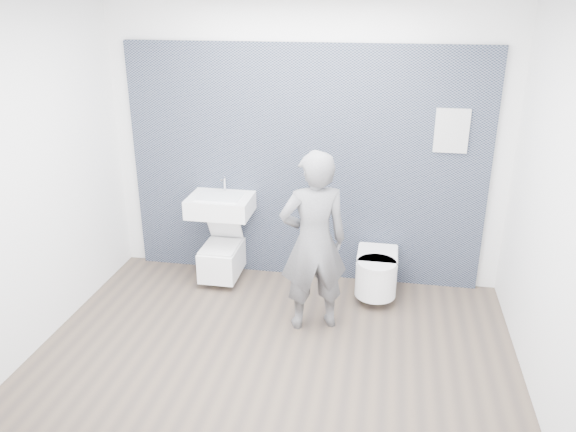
% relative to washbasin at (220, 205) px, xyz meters
% --- Properties ---
extents(ground, '(4.00, 4.00, 0.00)m').
position_rel_washbasin_xyz_m(ground, '(0.81, -1.20, -0.83)').
color(ground, brown).
rests_on(ground, ground).
extents(room_shell, '(4.00, 4.00, 4.00)m').
position_rel_washbasin_xyz_m(room_shell, '(0.81, -1.20, 0.91)').
color(room_shell, silver).
rests_on(room_shell, ground).
extents(tile_wall, '(3.60, 0.06, 2.40)m').
position_rel_washbasin_xyz_m(tile_wall, '(0.81, 0.27, -0.83)').
color(tile_wall, black).
rests_on(tile_wall, ground).
extents(washbasin, '(0.63, 0.47, 0.47)m').
position_rel_washbasin_xyz_m(washbasin, '(0.00, 0.00, 0.00)').
color(washbasin, white).
rests_on(washbasin, ground).
extents(toilet_square, '(0.37, 0.54, 0.69)m').
position_rel_washbasin_xyz_m(toilet_square, '(0.00, -0.03, -0.58)').
color(toilet_square, white).
rests_on(toilet_square, ground).
extents(toilet_rounded, '(0.40, 0.67, 0.36)m').
position_rel_washbasin_xyz_m(toilet_rounded, '(1.60, -0.10, -0.56)').
color(toilet_rounded, white).
rests_on(toilet_rounded, ground).
extents(info_placard, '(0.31, 0.03, 0.41)m').
position_rel_washbasin_xyz_m(info_placard, '(2.20, 0.22, -0.83)').
color(info_placard, white).
rests_on(info_placard, ground).
extents(visitor, '(0.70, 0.58, 1.64)m').
position_rel_washbasin_xyz_m(visitor, '(1.05, -0.72, -0.01)').
color(visitor, slate).
rests_on(visitor, ground).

